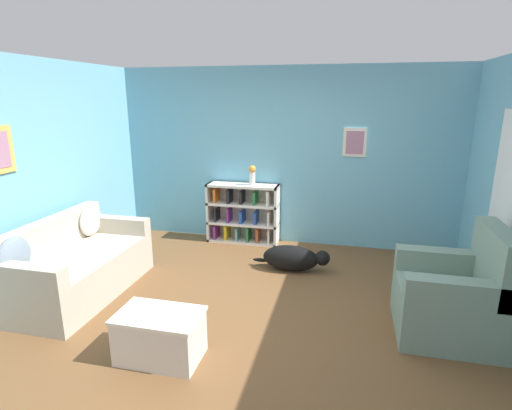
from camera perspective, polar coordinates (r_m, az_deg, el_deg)
ground_plane at (r=4.30m, az=-1.27°, el=-15.03°), size 14.00×14.00×0.00m
wall_back at (r=5.98m, az=4.12°, el=6.83°), size 5.60×0.13×2.60m
wall_left at (r=5.09m, az=-30.46°, el=3.31°), size 0.13×5.00×2.60m
couch at (r=4.97m, az=-24.37°, el=-7.96°), size 0.88×1.72×0.86m
bookshelf at (r=6.10m, az=-1.86°, el=-1.28°), size 1.09×0.31×0.90m
recliner_chair at (r=4.21m, az=26.52°, el=-11.69°), size 0.89×0.88×1.05m
coffee_table at (r=3.63m, az=-13.57°, el=-17.55°), size 0.71×0.44×0.42m
dog at (r=5.18m, az=5.32°, el=-7.55°), size 1.01×0.30×0.33m
vase at (r=5.89m, az=-0.53°, el=4.47°), size 0.11×0.11×0.29m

